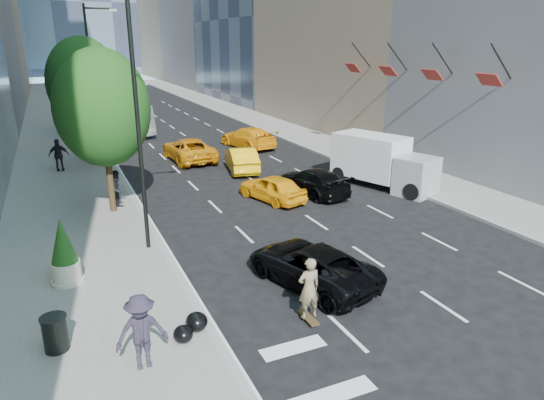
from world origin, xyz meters
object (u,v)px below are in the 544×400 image
city_bus (108,116)px  trash_can (55,334)px  box_truck (382,161)px  planter_shrub (64,253)px  skateboarder (309,292)px  black_sedan_mercedes (313,181)px  black_sedan_lincoln (312,265)px

city_bus → trash_can: bearing=-121.1°
trash_can → box_truck: bearing=28.5°
city_bus → planter_shrub: bearing=-121.5°
skateboarder → black_sedan_mercedes: (6.15, 10.86, -0.25)m
black_sedan_lincoln → planter_shrub: size_ratio=2.16×
black_sedan_mercedes → trash_can: 16.05m
box_truck → trash_can: box_truck is taller
black_sedan_mercedes → city_bus: bearing=-80.5°
box_truck → planter_shrub: 17.47m
skateboarder → black_sedan_lincoln: size_ratio=0.38×
box_truck → trash_can: 19.41m
skateboarder → box_truck: 14.76m
planter_shrub → city_bus: bearing=80.8°
black_sedan_lincoln → city_bus: 32.26m
city_bus → planter_shrub: size_ratio=4.87×
skateboarder → trash_can: bearing=-10.2°
city_bus → box_truck: city_bus is taller
planter_shrub → black_sedan_mercedes: bearing=24.6°
black_sedan_lincoln → box_truck: box_truck is taller
black_sedan_mercedes → planter_shrub: bearing=15.6°
planter_shrub → black_sedan_lincoln: bearing=-22.9°
black_sedan_mercedes → planter_shrub: 13.71m
planter_shrub → skateboarder: bearing=-39.3°
black_sedan_lincoln → city_bus: size_ratio=0.44×
city_bus → black_sedan_lincoln: bearing=-107.3°
city_bus → trash_can: 33.25m
trash_can → city_bus: bearing=81.1°
black_sedan_lincoln → trash_can: size_ratio=5.27×
black_sedan_lincoln → trash_can: bearing=-11.9°
skateboarder → planter_shrub: (-6.31, 5.17, 0.28)m
trash_can → planter_shrub: planter_shrub is taller
black_sedan_mercedes → box_truck: bearing=166.7°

